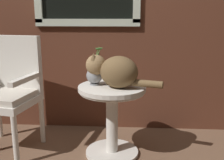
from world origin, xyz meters
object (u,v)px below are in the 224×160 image
at_px(wicker_chair, 8,88).
at_px(pewter_vase_with_ivy, 95,74).
at_px(cat, 115,71).
at_px(wicker_side_table, 112,109).

height_order(wicker_chair, pewter_vase_with_ivy, wicker_chair).
bearing_deg(wicker_chair, cat, -7.73).
height_order(wicker_side_table, cat, cat).
bearing_deg(wicker_chair, pewter_vase_with_ivy, -4.62).
distance_m(wicker_side_table, pewter_vase_with_ivy, 0.32).
height_order(wicker_side_table, pewter_vase_with_ivy, pewter_vase_with_ivy).
xyz_separation_m(wicker_side_table, wicker_chair, (-0.91, 0.09, 0.14)).
bearing_deg(pewter_vase_with_ivy, cat, -20.80).
bearing_deg(cat, wicker_chair, 172.27).
bearing_deg(cat, wicker_side_table, 129.37).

